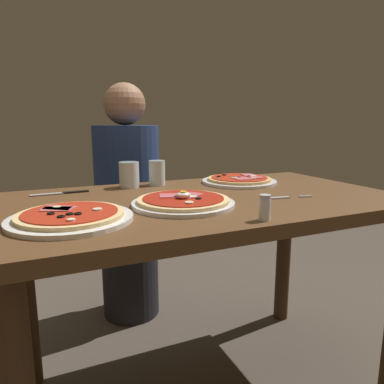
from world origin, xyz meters
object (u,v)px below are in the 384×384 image
Objects in this scene: dining_table at (206,231)px; water_glass_near at (129,176)px; water_glass_far at (157,174)px; knife at (64,193)px; salt_shaker at (265,208)px; pizza_foreground at (183,202)px; fork at (287,197)px; pizza_across_right at (71,217)px; pizza_across_left at (239,180)px; diner_person at (128,210)px.

water_glass_near is (-0.19, 0.28, 0.16)m from dining_table.
water_glass_far is 0.50× the size of knife.
dining_table is 13.29× the size of water_glass_far.
salt_shaker reaches higher than knife.
pizza_foreground is 0.36m from fork.
fork is at bearing 0.03° from pizza_across_right.
dining_table is at bearing -142.18° from pizza_across_left.
salt_shaker is at bearing 96.45° from diner_person.
diner_person is at bearing 96.45° from salt_shaker.
pizza_foreground is 0.79m from diner_person.
pizza_across_right is at bearing 66.99° from diner_person.
pizza_across_left is at bearing 24.68° from pizza_across_right.
pizza_across_left is at bearing 37.82° from dining_table.
water_glass_far reaches higher than pizza_across_right.
fork is (0.31, -0.41, -0.04)m from water_glass_far.
water_glass_far reaches higher than fork.
pizza_across_left reaches higher than knife.
fork reaches higher than dining_table.
pizza_across_left is 0.34m from water_glass_far.
dining_table is 0.29m from fork.
fork is at bearing -53.00° from water_glass_far.
pizza_foreground is at bearing -47.21° from knife.
dining_table is at bearing -30.24° from knife.
dining_table is at bearing 35.62° from pizza_foreground.
pizza_foreground is (-0.12, -0.09, 0.13)m from dining_table.
knife is at bearing 174.81° from pizza_across_left.
dining_table is 0.51m from knife.
water_glass_far is 0.62× the size of fork.
diner_person reaches higher than knife.
knife is (-0.31, 0.34, -0.01)m from pizza_foreground.
pizza_across_right reaches higher than fork.
water_glass_near reaches higher than pizza_foreground.
dining_table is 19.35× the size of salt_shaker.
pizza_across_left is at bearing -5.19° from knife.
pizza_foreground is at bearing 173.33° from fork.
dining_table is 0.69m from diner_person.
knife is 0.17× the size of diner_person.
pizza_foreground is at bearing -142.89° from pizza_across_left.
pizza_across_right is 0.55m from water_glass_far.
water_glass_far reaches higher than salt_shaker.
water_glass_near reaches higher than pizza_across_left.
salt_shaker is (0.09, -0.61, -0.01)m from water_glass_far.
salt_shaker is (-0.23, -0.19, 0.03)m from fork.
diner_person reaches higher than fork.
diner_person is (0.33, 0.42, -0.19)m from knife.
pizza_across_left is 1.93× the size of fork.
diner_person is (-0.34, 0.80, -0.19)m from fork.
knife is (-0.35, -0.03, -0.04)m from water_glass_far.
salt_shaker is (-0.24, -0.51, 0.02)m from pizza_across_left.
pizza_foreground is 3.17× the size of water_glass_near.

